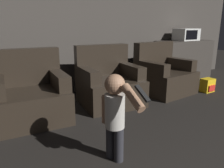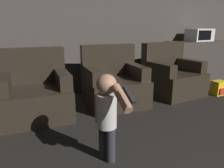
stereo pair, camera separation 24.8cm
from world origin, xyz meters
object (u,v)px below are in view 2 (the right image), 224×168
armchair_left (35,94)px  toy_backpack (219,88)px  microwave (199,35)px  person_toddler (107,111)px  armchair_middle (114,84)px  armchair_right (172,77)px

armchair_left → toy_backpack: (3.11, -0.43, -0.19)m
armchair_left → microwave: (3.53, 0.53, 0.71)m
toy_backpack → microwave: (0.42, 0.97, 0.90)m
person_toddler → toy_backpack: size_ratio=3.22×
armchair_middle → microwave: microwave is taller
armchair_middle → toy_backpack: armchair_middle is taller
armchair_left → person_toddler: bearing=-66.9°
person_toddler → armchair_right: bearing=-71.4°
armchair_left → armchair_right: same height
armchair_middle → armchair_right: (1.18, 0.00, 0.00)m
microwave → armchair_right: bearing=-155.2°
armchair_right → person_toddler: armchair_right is taller
person_toddler → toy_backpack: (2.65, 0.93, -0.36)m
armchair_right → person_toddler: 2.36m
microwave → person_toddler: bearing=-148.3°
person_toddler → microwave: 3.65m
armchair_middle → toy_backpack: 1.97m
armchair_middle → armchair_right: 1.18m
person_toddler → toy_backpack: 2.83m
armchair_left → microwave: size_ratio=1.87×
toy_backpack → armchair_right: bearing=149.4°
microwave → armchair_middle: bearing=-167.1°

